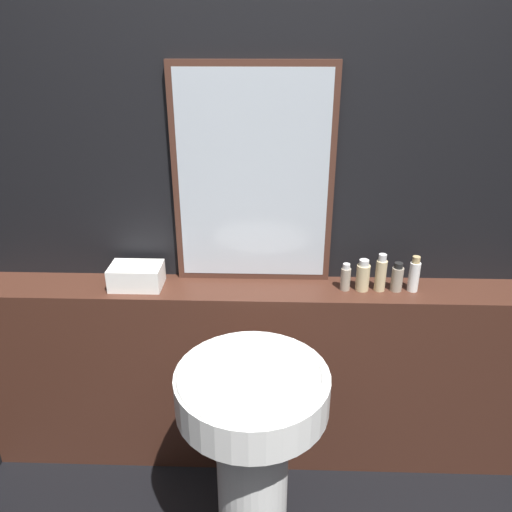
# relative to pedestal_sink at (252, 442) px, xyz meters

# --- Properties ---
(wall_back) EXTENTS (8.00, 0.06, 2.50)m
(wall_back) POSITION_rel_pedestal_sink_xyz_m (-0.01, 0.66, 0.68)
(wall_back) COLOR black
(wall_back) RESTS_ON ground_plane
(vanity_counter) EXTENTS (2.41, 0.23, 0.91)m
(vanity_counter) POSITION_rel_pedestal_sink_xyz_m (-0.01, 0.52, -0.11)
(vanity_counter) COLOR #422319
(vanity_counter) RESTS_ON ground_plane
(pedestal_sink) EXTENTS (0.52, 0.52, 0.87)m
(pedestal_sink) POSITION_rel_pedestal_sink_xyz_m (0.00, 0.00, 0.00)
(pedestal_sink) COLOR white
(pedestal_sink) RESTS_ON ground_plane
(mirror) EXTENTS (0.65, 0.03, 0.89)m
(mirror) POSITION_rel_pedestal_sink_xyz_m (-0.02, 0.61, 0.78)
(mirror) COLOR #47281E
(mirror) RESTS_ON vanity_counter
(towel_stack) EXTENTS (0.21, 0.14, 0.10)m
(towel_stack) POSITION_rel_pedestal_sink_xyz_m (-0.50, 0.52, 0.39)
(towel_stack) COLOR white
(towel_stack) RESTS_ON vanity_counter
(shampoo_bottle) EXTENTS (0.04, 0.04, 0.12)m
(shampoo_bottle) POSITION_rel_pedestal_sink_xyz_m (0.37, 0.52, 0.39)
(shampoo_bottle) COLOR gray
(shampoo_bottle) RESTS_ON vanity_counter
(conditioner_bottle) EXTENTS (0.05, 0.05, 0.14)m
(conditioner_bottle) POSITION_rel_pedestal_sink_xyz_m (0.44, 0.52, 0.40)
(conditioner_bottle) COLOR #C6B284
(conditioner_bottle) RESTS_ON vanity_counter
(lotion_bottle) EXTENTS (0.04, 0.04, 0.16)m
(lotion_bottle) POSITION_rel_pedestal_sink_xyz_m (0.51, 0.52, 0.41)
(lotion_bottle) COLOR #C6B284
(lotion_bottle) RESTS_ON vanity_counter
(body_wash_bottle) EXTENTS (0.05, 0.05, 0.12)m
(body_wash_bottle) POSITION_rel_pedestal_sink_xyz_m (0.58, 0.52, 0.40)
(body_wash_bottle) COLOR gray
(body_wash_bottle) RESTS_ON vanity_counter
(hand_soap_bottle) EXTENTS (0.04, 0.04, 0.15)m
(hand_soap_bottle) POSITION_rel_pedestal_sink_xyz_m (0.64, 0.52, 0.41)
(hand_soap_bottle) COLOR white
(hand_soap_bottle) RESTS_ON vanity_counter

